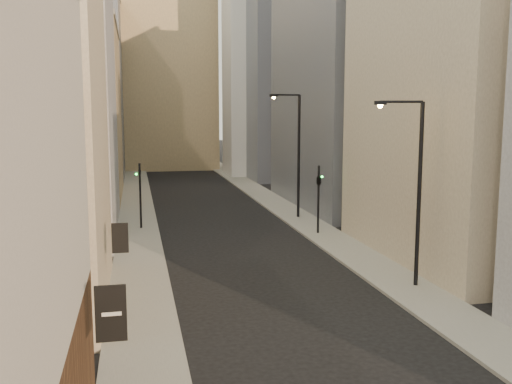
# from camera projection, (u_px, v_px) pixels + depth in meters

# --- Properties ---
(sidewalk_left) EXTENTS (3.00, 140.00, 0.15)m
(sidewalk_left) POSITION_uv_depth(u_px,v_px,m) (137.00, 203.00, 55.00)
(sidewalk_left) COLOR gray
(sidewalk_left) RESTS_ON ground
(sidewalk_right) EXTENTS (3.00, 140.00, 0.15)m
(sidewalk_right) POSITION_uv_depth(u_px,v_px,m) (268.00, 199.00, 57.69)
(sidewalk_right) COLOR gray
(sidewalk_right) RESTS_ON ground
(left_bldg_beige) EXTENTS (8.00, 12.00, 16.00)m
(left_bldg_beige) POSITION_uv_depth(u_px,v_px,m) (6.00, 129.00, 24.68)
(left_bldg_beige) COLOR tan
(left_bldg_beige) RESTS_ON ground
(left_bldg_grey) EXTENTS (8.00, 16.00, 20.00)m
(left_bldg_grey) POSITION_uv_depth(u_px,v_px,m) (54.00, 94.00, 39.90)
(left_bldg_grey) COLOR gray
(left_bldg_grey) RESTS_ON ground
(left_bldg_tan) EXTENTS (8.00, 18.00, 17.00)m
(left_bldg_tan) POSITION_uv_depth(u_px,v_px,m) (79.00, 115.00, 57.54)
(left_bldg_tan) COLOR #99825D
(left_bldg_tan) RESTS_ON ground
(left_bldg_wingrid) EXTENTS (8.00, 20.00, 24.00)m
(left_bldg_wingrid) POSITION_uv_depth(u_px,v_px,m) (92.00, 88.00, 76.43)
(left_bldg_wingrid) COLOR gray
(left_bldg_wingrid) RESTS_ON ground
(right_bldg_beige) EXTENTS (8.00, 16.00, 20.00)m
(right_bldg_beige) POSITION_uv_depth(u_px,v_px,m) (458.00, 90.00, 33.23)
(right_bldg_beige) COLOR tan
(right_bldg_beige) RESTS_ON ground
(right_bldg_wingrid) EXTENTS (8.00, 20.00, 26.00)m
(right_bldg_wingrid) POSITION_uv_depth(u_px,v_px,m) (339.00, 65.00, 52.19)
(right_bldg_wingrid) COLOR gray
(right_bldg_wingrid) RESTS_ON ground
(clock_tower) EXTENTS (14.00, 14.00, 44.90)m
(clock_tower) POSITION_uv_depth(u_px,v_px,m) (168.00, 55.00, 89.55)
(clock_tower) COLOR #99825D
(clock_tower) RESTS_ON ground
(white_tower) EXTENTS (8.00, 8.00, 41.50)m
(white_tower) POSITION_uv_depth(u_px,v_px,m) (255.00, 40.00, 78.12)
(white_tower) COLOR silver
(white_tower) RESTS_ON ground
(streetlamp_mid) EXTENTS (2.42, 0.64, 9.29)m
(streetlamp_mid) POSITION_uv_depth(u_px,v_px,m) (415.00, 183.00, 27.86)
(streetlamp_mid) COLOR black
(streetlamp_mid) RESTS_ON ground
(streetlamp_far) EXTENTS (2.66, 0.64, 10.18)m
(streetlamp_far) POSITION_uv_depth(u_px,v_px,m) (296.00, 148.00, 46.39)
(streetlamp_far) COLOR black
(streetlamp_far) RESTS_ON ground
(traffic_light_left) EXTENTS (0.59, 0.51, 5.00)m
(traffic_light_left) POSITION_uv_depth(u_px,v_px,m) (140.00, 183.00, 42.29)
(traffic_light_left) COLOR black
(traffic_light_left) RESTS_ON ground
(traffic_light_right) EXTENTS (0.60, 0.53, 5.00)m
(traffic_light_right) POSITION_uv_depth(u_px,v_px,m) (319.00, 183.00, 40.45)
(traffic_light_right) COLOR black
(traffic_light_right) RESTS_ON ground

